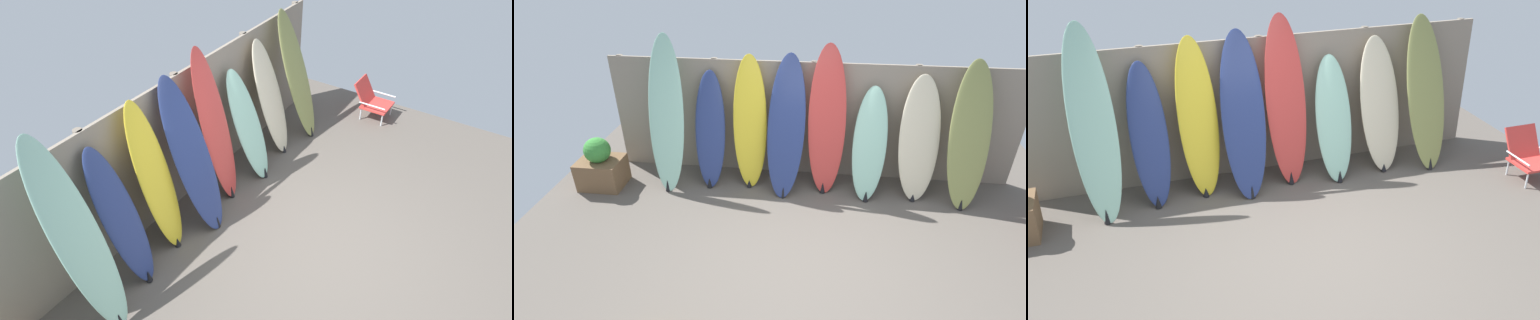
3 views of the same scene
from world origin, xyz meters
The scene contains 11 objects.
ground centered at (0.00, 0.00, 0.00)m, with size 7.68×7.68×0.00m, color #5B544C.
fence_back centered at (0.00, 2.01, 0.90)m, with size 6.08×0.11×1.80m.
surfboard_seafoam_0 centered at (-2.07, 1.51, 1.08)m, with size 0.57×0.78×2.20m.
surfboard_navy_1 centered at (-1.47, 1.63, 0.83)m, with size 0.49×0.66×1.68m.
surfboard_yellow_2 centered at (-0.87, 1.66, 0.96)m, with size 0.55×0.56×1.93m.
surfboard_navy_3 centered at (-0.34, 1.56, 0.96)m, with size 0.58×0.79×1.96m.
surfboard_red_4 centered at (0.23, 1.64, 1.04)m, with size 0.58×0.57×2.11m.
surfboard_seafoam_5 centered at (0.84, 1.56, 0.77)m, with size 0.51×0.71×1.56m.
surfboard_cream_6 centered at (1.52, 1.62, 0.86)m, with size 0.61×0.65×1.74m.
surfboard_olive_7 centered at (2.14, 1.53, 0.98)m, with size 0.55×0.74×1.97m.
planter_box centered at (-3.09, 1.26, 0.33)m, with size 0.63×0.51×0.79m.
Camera 2 is at (0.03, -3.55, 3.38)m, focal length 28.00 mm.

